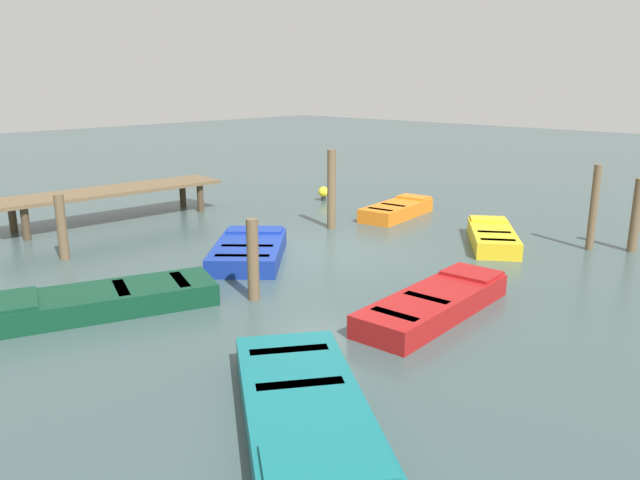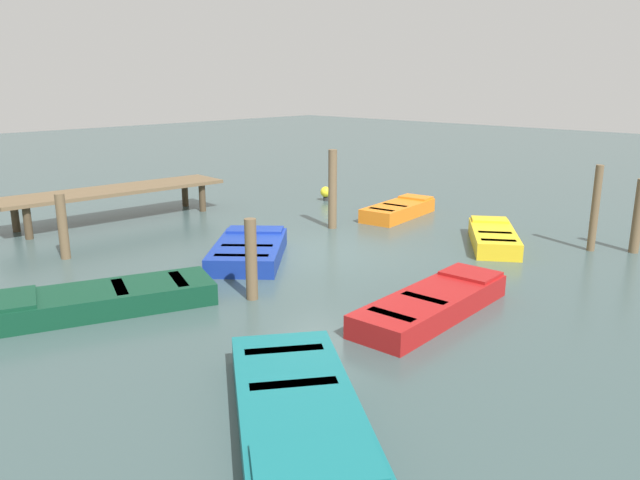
% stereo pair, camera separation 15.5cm
% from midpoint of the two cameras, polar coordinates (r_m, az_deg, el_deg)
% --- Properties ---
extents(ground_plane, '(80.00, 80.00, 0.00)m').
position_cam_midpoint_polar(ground_plane, '(14.54, -0.31, -1.33)').
color(ground_plane, '#384C4C').
extents(dock_segment, '(6.57, 2.04, 0.95)m').
position_cam_midpoint_polar(dock_segment, '(18.76, -18.97, 4.18)').
color(dock_segment, brown).
rests_on(dock_segment, ground_plane).
extents(rowboat_yellow, '(2.84, 2.40, 0.46)m').
position_cam_midpoint_polar(rowboat_yellow, '(15.86, 15.45, 0.29)').
color(rowboat_yellow, gold).
rests_on(rowboat_yellow, ground_plane).
extents(rowboat_blue, '(3.16, 3.04, 0.46)m').
position_cam_midpoint_polar(rowboat_blue, '(14.18, -6.92, -0.97)').
color(rowboat_blue, navy).
rests_on(rowboat_blue, ground_plane).
extents(rowboat_orange, '(2.93, 1.39, 0.46)m').
position_cam_midpoint_polar(rowboat_orange, '(18.61, 6.92, 2.83)').
color(rowboat_orange, orange).
rests_on(rowboat_orange, ground_plane).
extents(rowboat_dark_green, '(4.05, 2.56, 0.46)m').
position_cam_midpoint_polar(rowboat_dark_green, '(11.68, -19.86, -5.24)').
color(rowboat_dark_green, '#0C3823').
rests_on(rowboat_dark_green, ground_plane).
extents(rowboat_red, '(3.66, 1.27, 0.46)m').
position_cam_midpoint_polar(rowboat_red, '(11.03, 10.24, -5.75)').
color(rowboat_red, maroon).
rests_on(rowboat_red, ground_plane).
extents(rowboat_teal, '(3.27, 3.75, 0.46)m').
position_cam_midpoint_polar(rowboat_teal, '(7.60, -2.09, -15.44)').
color(rowboat_teal, '#14666B').
rests_on(rowboat_teal, ground_plane).
extents(mooring_piling_near_right, '(0.22, 0.22, 1.77)m').
position_cam_midpoint_polar(mooring_piling_near_right, '(16.35, 27.04, 2.04)').
color(mooring_piling_near_right, brown).
rests_on(mooring_piling_near_right, ground_plane).
extents(mooring_piling_far_left, '(0.18, 0.18, 2.08)m').
position_cam_midpoint_polar(mooring_piling_far_left, '(16.05, 23.80, 2.75)').
color(mooring_piling_far_left, brown).
rests_on(mooring_piling_far_left, ground_plane).
extents(mooring_piling_far_right, '(0.22, 0.22, 1.52)m').
position_cam_midpoint_polar(mooring_piling_far_right, '(15.16, -23.12, 1.10)').
color(mooring_piling_far_right, brown).
rests_on(mooring_piling_far_right, ground_plane).
extents(mooring_piling_near_left, '(0.22, 0.22, 1.55)m').
position_cam_midpoint_polar(mooring_piling_near_left, '(11.48, -6.63, -1.83)').
color(mooring_piling_near_left, brown).
rests_on(mooring_piling_near_left, ground_plane).
extents(mooring_piling_mid_left, '(0.23, 0.23, 2.18)m').
position_cam_midpoint_polar(mooring_piling_mid_left, '(16.87, 0.81, 4.72)').
color(mooring_piling_mid_left, brown).
rests_on(mooring_piling_mid_left, ground_plane).
extents(marker_buoy, '(0.36, 0.36, 0.48)m').
position_cam_midpoint_polar(marker_buoy, '(20.91, 0.11, 4.45)').
color(marker_buoy, '#262626').
rests_on(marker_buoy, ground_plane).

